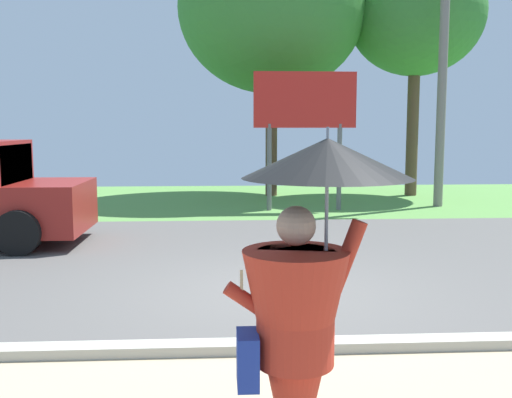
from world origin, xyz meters
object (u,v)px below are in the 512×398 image
utility_pole (444,48)px  roadside_billboard (305,110)px  tree_center_back (416,14)px  monk_pedestrian (302,316)px  tree_left_far (272,8)px

utility_pole → roadside_billboard: (-3.70, -0.51, -1.63)m
tree_center_back → monk_pedestrian: bearing=-110.1°
monk_pedestrian → roadside_billboard: size_ratio=0.61×
roadside_billboard → tree_left_far: 4.60m
utility_pole → tree_center_back: bearing=88.2°
utility_pole → tree_center_back: utility_pole is taller
utility_pole → tree_left_far: bearing=146.7°
monk_pedestrian → utility_pole: (5.39, 12.38, 3.10)m
monk_pedestrian → tree_center_back: 16.53m
roadside_billboard → tree_left_far: bearing=99.7°
tree_center_back → roadside_billboard: bearing=-140.7°
monk_pedestrian → tree_left_far: 15.91m
utility_pole → tree_center_back: (0.08, 2.58, 1.31)m
roadside_billboard → tree_left_far: tree_left_far is taller
tree_center_back → tree_left_far: bearing=177.0°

